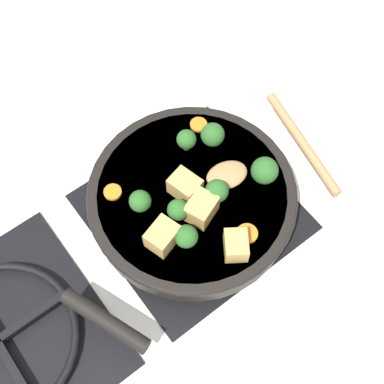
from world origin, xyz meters
TOP-DOWN VIEW (x-y plane):
  - ground_plane at (0.00, 0.00)m, footprint 2.40×2.40m
  - front_burner_grate at (0.00, 0.00)m, footprint 0.31×0.31m
  - skillet_pan at (-0.00, 0.00)m, footprint 0.33×0.42m
  - wooden_spoon at (-0.03, -0.13)m, footprint 0.21×0.20m
  - tofu_cube_center_large at (-0.04, 0.08)m, footprint 0.05×0.05m
  - tofu_cube_near_handle at (-0.12, 0.01)m, footprint 0.05×0.05m
  - tofu_cube_east_chunk at (0.01, 0.01)m, footprint 0.05×0.05m
  - tofu_cube_west_chunk at (-0.04, 0.01)m, footprint 0.05×0.06m
  - broccoli_floret_near_spoon at (-0.06, 0.06)m, footprint 0.04×0.04m
  - broccoli_floret_center_top at (0.05, -0.08)m, footprint 0.04×0.04m
  - broccoli_floret_east_rim at (0.07, -0.04)m, footprint 0.03×0.03m
  - broccoli_floret_west_rim at (-0.03, -0.02)m, footprint 0.04×0.04m
  - broccoli_floret_north_edge at (-0.02, 0.04)m, footprint 0.03×0.03m
  - broccoli_floret_south_cluster at (0.02, 0.08)m, footprint 0.03×0.03m
  - broccoli_floret_mid_floret at (-0.05, -0.10)m, footprint 0.04×0.04m
  - carrot_slice_orange_thin at (-0.11, -0.02)m, footprint 0.03×0.03m
  - carrot_slice_near_center at (0.09, -0.08)m, footprint 0.03×0.03m
  - carrot_slice_edge_slice at (0.07, 0.10)m, footprint 0.03×0.03m

SIDE VIEW (x-z plane):
  - ground_plane at x=0.00m, z-range 0.00..0.00m
  - front_burner_grate at x=0.00m, z-range 0.00..0.03m
  - skillet_pan at x=0.00m, z-range 0.03..0.08m
  - carrot_slice_orange_thin at x=-0.11m, z-range 0.07..0.08m
  - carrot_slice_near_center at x=0.09m, z-range 0.07..0.08m
  - carrot_slice_edge_slice at x=0.07m, z-range 0.07..0.08m
  - wooden_spoon at x=-0.03m, z-range 0.07..0.09m
  - tofu_cube_near_handle at x=-0.12m, z-range 0.07..0.11m
  - tofu_cube_east_chunk at x=0.01m, z-range 0.07..0.11m
  - tofu_cube_center_large at x=-0.04m, z-range 0.07..0.11m
  - tofu_cube_west_chunk at x=-0.04m, z-range 0.07..0.11m
  - broccoli_floret_east_rim at x=0.07m, z-range 0.08..0.12m
  - broccoli_floret_north_edge at x=-0.02m, z-range 0.08..0.12m
  - broccoli_floret_south_cluster at x=0.02m, z-range 0.08..0.12m
  - broccoli_floret_near_spoon at x=-0.06m, z-range 0.08..0.12m
  - broccoli_floret_west_rim at x=-0.03m, z-range 0.08..0.12m
  - broccoli_floret_center_top at x=0.05m, z-range 0.08..0.12m
  - broccoli_floret_mid_floret at x=-0.05m, z-range 0.08..0.13m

